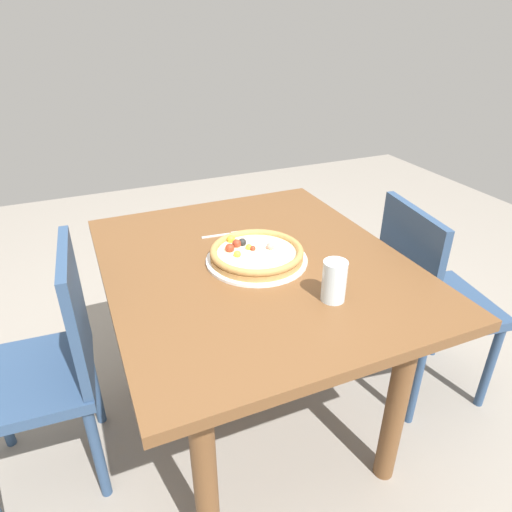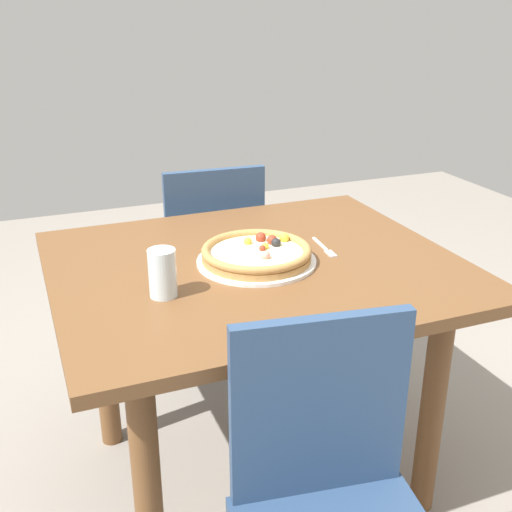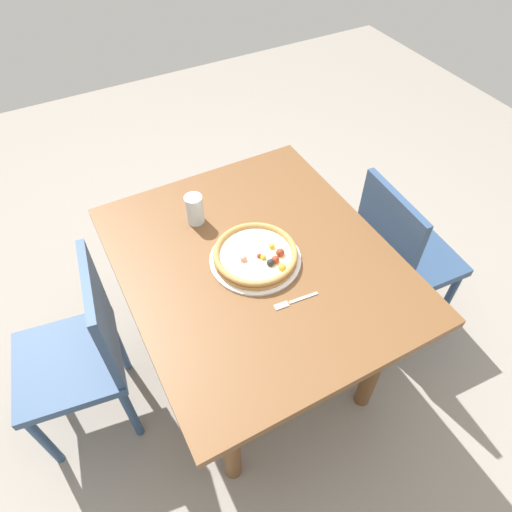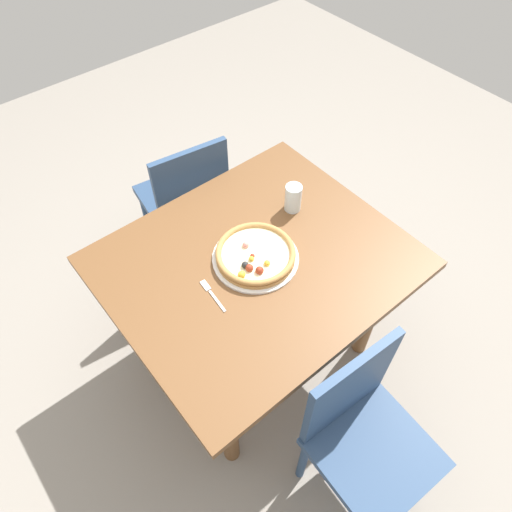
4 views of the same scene
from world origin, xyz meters
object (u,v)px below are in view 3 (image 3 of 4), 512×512
object	(u,v)px
fork	(293,302)
drinking_glass	(195,209)
dining_table	(257,279)
pizza	(256,255)
chair_near	(400,255)
chair_far	(82,352)
plate	(255,259)

from	to	relation	value
fork	drinking_glass	size ratio (longest dim) A/B	1.32
dining_table	pizza	world-z (taller)	pizza
fork	chair_near	bearing A→B (deg)	-162.09
dining_table	fork	world-z (taller)	fork
pizza	fork	distance (m)	0.23
chair_far	pizza	size ratio (longest dim) A/B	2.78
chair_near	chair_far	xyz separation A→B (m)	(0.18, 1.41, 0.00)
dining_table	chair_far	bearing A→B (deg)	81.39
drinking_glass	fork	bearing A→B (deg)	-165.74
dining_table	drinking_glass	distance (m)	0.37
dining_table	chair_near	distance (m)	0.72
chair_far	plate	world-z (taller)	chair_far
plate	drinking_glass	distance (m)	0.32
pizza	fork	bearing A→B (deg)	-174.90
plate	fork	size ratio (longest dim) A/B	2.07
plate	drinking_glass	world-z (taller)	drinking_glass
dining_table	chair_near	size ratio (longest dim) A/B	1.31
chair_far	fork	distance (m)	0.84
pizza	plate	bearing A→B (deg)	34.78
dining_table	pizza	size ratio (longest dim) A/B	3.64
chair_near	fork	distance (m)	0.75
chair_far	pizza	bearing A→B (deg)	-90.45
chair_near	chair_far	size ratio (longest dim) A/B	1.00
dining_table	drinking_glass	world-z (taller)	drinking_glass
dining_table	pizza	distance (m)	0.15
dining_table	fork	bearing A→B (deg)	-175.91
pizza	drinking_glass	size ratio (longest dim) A/B	2.51
dining_table	drinking_glass	bearing A→B (deg)	21.60
chair_far	dining_table	bearing A→B (deg)	-90.31
pizza	fork	world-z (taller)	pizza
drinking_glass	pizza	bearing A→B (deg)	-159.14
plate	fork	distance (m)	0.23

